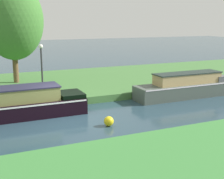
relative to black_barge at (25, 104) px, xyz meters
The scene contains 9 objects.
ground_plane 2.29m from the black_barge, 32.97° to the right, with size 120.00×120.00×0.00m, color #27404D.
riverbank_far 6.10m from the black_barge, 72.31° to the left, with size 72.00×10.00×0.40m, color #45773A.
black_barge is the anchor object (origin of this frame).
slate_narrowboat 9.31m from the black_barge, ahead, with size 5.99×1.50×1.49m.
willow_tree_centre 7.55m from the black_barge, 85.91° to the left, with size 3.85×4.16×6.66m.
lamp_post 3.40m from the black_barge, 62.32° to the left, with size 0.24×0.24×2.82m.
mooring_post_near 9.98m from the black_barge, ahead, with size 0.12×0.12×0.62m, color #422E2A.
mooring_post_far 8.40m from the black_barge, ahead, with size 0.20×0.20×0.65m, color #4B2F1F.
channel_buoy 4.29m from the black_barge, 43.95° to the right, with size 0.44×0.44×0.44m, color yellow.
Camera 1 is at (-3.95, -13.68, 4.53)m, focal length 50.09 mm.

